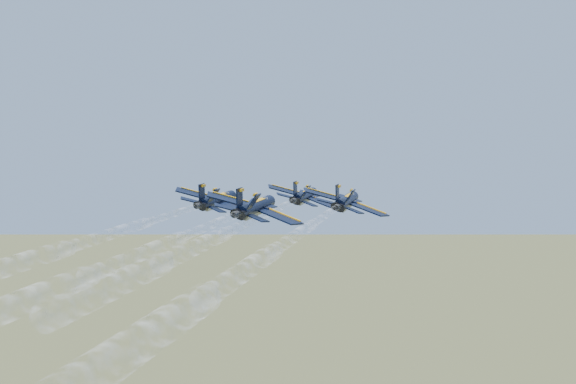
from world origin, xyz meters
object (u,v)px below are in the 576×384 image
at_px(jet_lead, 305,196).
at_px(jet_slot, 256,207).
at_px(jet_left, 218,200).
at_px(jet_right, 347,201).

relative_size(jet_lead, jet_slot, 1.00).
bearing_deg(jet_left, jet_slot, -55.29).
relative_size(jet_lead, jet_right, 1.00).
xyz_separation_m(jet_right, jet_slot, (-5.46, -15.24, 0.00)).
relative_size(jet_lead, jet_left, 1.00).
bearing_deg(jet_lead, jet_left, -121.62).
height_order(jet_right, jet_slot, same).
xyz_separation_m(jet_left, jet_slot, (10.73, -10.78, 0.00)).
distance_m(jet_right, jet_slot, 16.19).
bearing_deg(jet_slot, jet_lead, 89.83).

